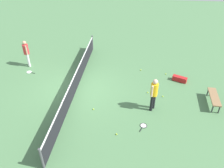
{
  "coord_description": "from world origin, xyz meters",
  "views": [
    {
      "loc": [
        -9.74,
        -2.99,
        7.15
      ],
      "look_at": [
        -0.62,
        -2.01,
        0.9
      ],
      "focal_mm": 36.11,
      "sensor_mm": 36.0,
      "label": 1
    }
  ],
  "objects": [
    {
      "name": "player_near_side",
      "position": [
        -1.24,
        -4.02,
        1.01
      ],
      "size": [
        0.49,
        0.47,
        1.7
      ],
      "color": "black",
      "rests_on": "ground_plane"
    },
    {
      "name": "tennis_ball_midcourt",
      "position": [
        2.06,
        -4.98,
        0.03
      ],
      "size": [
        0.07,
        0.07,
        0.07
      ],
      "primitive_type": "sphere",
      "color": "#C6E033",
      "rests_on": "ground_plane"
    },
    {
      "name": "tennis_racket_near_player",
      "position": [
        -2.46,
        -3.6,
        0.01
      ],
      "size": [
        0.6,
        0.41,
        0.03
      ],
      "color": "black",
      "rests_on": "ground_plane"
    },
    {
      "name": "ground_plane",
      "position": [
        0.0,
        0.0,
        0.0
      ],
      "size": [
        40.0,
        40.0,
        0.0
      ],
      "primitive_type": "plane",
      "color": "#4C7A4C"
    },
    {
      "name": "tennis_ball_stray_right",
      "position": [
        0.06,
        -3.86,
        0.03
      ],
      "size": [
        0.07,
        0.07,
        0.07
      ],
      "primitive_type": "sphere",
      "color": "#C6E033",
      "rests_on": "ground_plane"
    },
    {
      "name": "tennis_ball_near_player",
      "position": [
        -3.09,
        -2.47,
        0.03
      ],
      "size": [
        0.07,
        0.07,
        0.07
      ],
      "primitive_type": "sphere",
      "color": "#C6E033",
      "rests_on": "ground_plane"
    },
    {
      "name": "equipment_bag",
      "position": [
        1.43,
        -5.66,
        0.14
      ],
      "size": [
        0.58,
        0.84,
        0.28
      ],
      "color": "#B21E1E",
      "rests_on": "ground_plane"
    },
    {
      "name": "tennis_ball_by_net",
      "position": [
        2.36,
        -3.48,
        0.03
      ],
      "size": [
        0.07,
        0.07,
        0.07
      ],
      "primitive_type": "sphere",
      "color": "#C6E033",
      "rests_on": "ground_plane"
    },
    {
      "name": "tennis_ball_stray_left",
      "position": [
        -1.6,
        -1.21,
        0.03
      ],
      "size": [
        0.07,
        0.07,
        0.07
      ],
      "primitive_type": "sphere",
      "color": "#C6E033",
      "rests_on": "ground_plane"
    },
    {
      "name": "tennis_ball_baseline",
      "position": [
        -0.21,
        -4.63,
        0.03
      ],
      "size": [
        0.07,
        0.07,
        0.07
      ],
      "primitive_type": "sphere",
      "color": "#C6E033",
      "rests_on": "ground_plane"
    },
    {
      "name": "courtside_bench",
      "position": [
        -0.53,
        -7.03,
        0.42
      ],
      "size": [
        1.52,
        0.51,
        0.48
      ],
      "color": "olive",
      "rests_on": "ground_plane"
    },
    {
      "name": "player_far_side",
      "position": [
        2.2,
        3.61,
        1.01
      ],
      "size": [
        0.48,
        0.47,
        1.7
      ],
      "color": "white",
      "rests_on": "ground_plane"
    },
    {
      "name": "tennis_racket_far_player",
      "position": [
        1.42,
        3.28,
        0.01
      ],
      "size": [
        0.39,
        0.61,
        0.03
      ],
      "color": "white",
      "rests_on": "ground_plane"
    },
    {
      "name": "court_net",
      "position": [
        0.0,
        0.0,
        0.5
      ],
      "size": [
        10.09,
        0.09,
        1.07
      ],
      "color": "#4C4C51",
      "rests_on": "ground_plane"
    }
  ]
}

